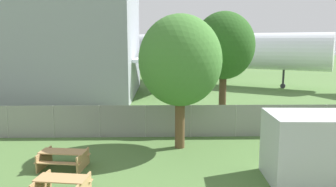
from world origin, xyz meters
The scene contains 7 objects.
perimeter_fence centered at (0.00, 10.72, 0.91)m, with size 56.07×0.07×1.82m.
airplane centered at (3.96, 34.63, 4.15)m, with size 34.84×27.68×12.61m.
portable_cabin centered at (4.62, 4.69, 1.31)m, with size 4.48×2.57×2.63m.
picnic_bench_near_cabin centered at (-5.03, 3.44, 0.47)m, with size 1.89×1.62×0.76m.
picnic_bench_open_grass centered at (-5.79, 6.19, 0.48)m, with size 2.08×1.63×0.76m.
tree_near_hangar centered at (2.32, 13.69, 5.03)m, with size 3.89×3.89×7.20m.
tree_behind_benches centered at (-0.71, 8.86, 4.38)m, with size 4.07×4.07×6.65m.
Camera 1 is at (-1.64, -7.11, 5.32)m, focal length 35.00 mm.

